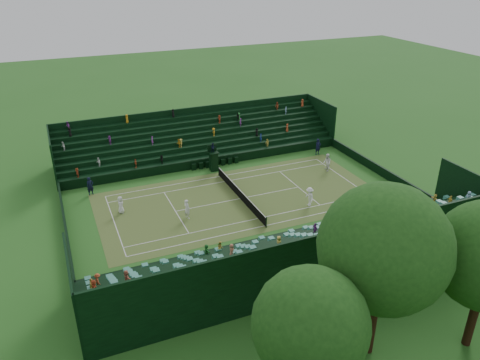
{
  "coord_description": "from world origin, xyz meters",
  "views": [
    {
      "loc": [
        36.66,
        -15.48,
        20.98
      ],
      "look_at": [
        0.0,
        0.0,
        2.0
      ],
      "focal_mm": 35.0,
      "sensor_mm": 36.0,
      "label": 1
    }
  ],
  "objects": [
    {
      "name": "perimeter_wall_south",
      "position": [
        0.0,
        -15.88,
        0.5
      ],
      "size": [
        17.17,
        0.2,
        1.0
      ],
      "primitive_type": "cube",
      "color": "black",
      "rests_on": "ground"
    },
    {
      "name": "court_surface",
      "position": [
        0.0,
        0.0,
        0.01
      ],
      "size": [
        12.97,
        26.77,
        0.01
      ],
      "primitive_type": "cube",
      "color": "#2F6E24",
      "rests_on": "ground"
    },
    {
      "name": "perimeter_wall_north",
      "position": [
        0.0,
        15.88,
        0.5
      ],
      "size": [
        17.17,
        0.2,
        1.0
      ],
      "primitive_type": "cube",
      "color": "black",
      "rests_on": "ground"
    },
    {
      "name": "courtside_chairs",
      "position": [
        -8.28,
        0.49,
        0.39
      ],
      "size": [
        0.47,
        5.45,
        1.03
      ],
      "color": "black",
      "rests_on": "ground"
    },
    {
      "name": "player_near_west",
      "position": [
        -1.68,
        -10.98,
        0.82
      ],
      "size": [
        0.88,
        0.65,
        1.64
      ],
      "primitive_type": "imported",
      "rotation": [
        0.0,
        0.0,
        2.97
      ],
      "color": "white",
      "rests_on": "ground"
    },
    {
      "name": "ground",
      "position": [
        0.0,
        0.0,
        0.0
      ],
      "size": [
        160.0,
        160.0,
        0.0
      ],
      "primitive_type": "plane",
      "color": "#29641F",
      "rests_on": "ground"
    },
    {
      "name": "perimeter_wall_east",
      "position": [
        8.48,
        0.0,
        0.5
      ],
      "size": [
        0.2,
        31.77,
        1.0
      ],
      "primitive_type": "cube",
      "color": "black",
      "rests_on": "ground"
    },
    {
      "name": "umpire_chair",
      "position": [
        -7.24,
        -0.05,
        1.36
      ],
      "size": [
        1.01,
        1.01,
        3.19
      ],
      "color": "black",
      "rests_on": "ground"
    },
    {
      "name": "south_grandstand",
      "position": [
        -12.66,
        0.0,
        1.55
      ],
      "size": [
        6.6,
        32.0,
        4.9
      ],
      "color": "black",
      "rests_on": "ground"
    },
    {
      "name": "line_judge_north",
      "position": [
        -6.81,
        12.79,
        0.96
      ],
      "size": [
        0.51,
        0.73,
        1.92
      ],
      "primitive_type": "imported",
      "rotation": [
        0.0,
        0.0,
        1.64
      ],
      "color": "black",
      "rests_on": "ground"
    },
    {
      "name": "tennis_net",
      "position": [
        0.0,
        0.0,
        0.53
      ],
      "size": [
        11.67,
        0.1,
        1.06
      ],
      "color": "black",
      "rests_on": "ground"
    },
    {
      "name": "player_far_west",
      "position": [
        -2.4,
        11.23,
        0.97
      ],
      "size": [
        1.1,
        0.95,
        1.93
      ],
      "primitive_type": "imported",
      "rotation": [
        0.0,
        0.0,
        -0.26
      ],
      "color": "white",
      "rests_on": "ground"
    },
    {
      "name": "north_grandstand",
      "position": [
        12.66,
        0.0,
        1.55
      ],
      "size": [
        6.6,
        32.0,
        4.9
      ],
      "color": "black",
      "rests_on": "ground"
    },
    {
      "name": "player_near_east",
      "position": [
        1.56,
        -5.74,
        0.92
      ],
      "size": [
        0.78,
        0.65,
        1.85
      ],
      "primitive_type": "imported",
      "rotation": [
        0.0,
        0.0,
        3.5
      ],
      "color": "white",
      "rests_on": "ground"
    },
    {
      "name": "player_far_east",
      "position": [
        3.73,
        5.43,
        0.92
      ],
      "size": [
        1.23,
        0.76,
        1.84
      ],
      "primitive_type": "imported",
      "rotation": [
        0.0,
        0.0,
        -0.06
      ],
      "color": "white",
      "rests_on": "ground"
    },
    {
      "name": "perimeter_wall_west",
      "position": [
        -8.48,
        0.0,
        0.5
      ],
      "size": [
        0.2,
        31.77,
        1.0
      ],
      "primitive_type": "cube",
      "color": "black",
      "rests_on": "ground"
    },
    {
      "name": "line_judge_south",
      "position": [
        -6.48,
        -13.07,
        0.92
      ],
      "size": [
        0.6,
        0.76,
        1.84
      ],
      "primitive_type": "imported",
      "rotation": [
        0.0,
        0.0,
        1.83
      ],
      "color": "black",
      "rests_on": "ground"
    }
  ]
}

